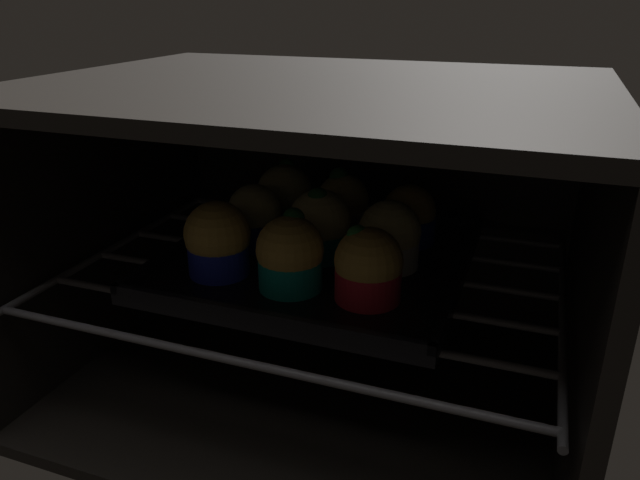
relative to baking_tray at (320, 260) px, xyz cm
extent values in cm
cube|color=black|center=(0.00, -1.97, -15.43)|extent=(59.00, 47.00, 1.50)
cube|color=black|center=(0.00, -1.97, 20.07)|extent=(59.00, 47.00, 1.50)
cube|color=black|center=(0.00, 20.78, 2.32)|extent=(59.00, 1.50, 34.00)
cube|color=black|center=(-28.75, -1.97, 2.32)|extent=(1.50, 47.00, 34.00)
cube|color=black|center=(28.75, -1.97, 2.32)|extent=(1.50, 47.00, 34.00)
cylinder|color=#4C494C|center=(0.00, -20.97, -1.08)|extent=(54.00, 0.80, 0.80)
cylinder|color=#4C494C|center=(0.00, -13.37, -1.08)|extent=(54.00, 0.80, 0.80)
cylinder|color=#4C494C|center=(0.00, -5.77, -1.08)|extent=(54.00, 0.80, 0.80)
cylinder|color=#4C494C|center=(0.00, 1.83, -1.08)|extent=(54.00, 0.80, 0.80)
cylinder|color=#4C494C|center=(0.00, 9.43, -1.08)|extent=(54.00, 0.80, 0.80)
cylinder|color=#4C494C|center=(0.00, 17.03, -1.08)|extent=(54.00, 0.80, 0.80)
cylinder|color=#4C494C|center=(-27.00, -1.97, -1.08)|extent=(0.80, 42.00, 0.80)
cylinder|color=#4C494C|center=(27.00, -1.97, -1.08)|extent=(0.80, 42.00, 0.80)
cube|color=black|center=(0.00, 0.00, -0.08)|extent=(33.40, 33.40, 1.20)
cube|color=black|center=(0.00, -16.30, 1.02)|extent=(33.40, 0.80, 1.00)
cube|color=black|center=(0.00, 16.30, 1.02)|extent=(33.40, 0.80, 1.00)
cube|color=black|center=(-16.30, 0.00, 1.02)|extent=(0.80, 33.40, 1.00)
cube|color=black|center=(16.30, 0.00, 1.02)|extent=(0.80, 33.40, 1.00)
cylinder|color=#1928B7|center=(-8.73, -8.22, 2.18)|extent=(6.69, 6.69, 3.32)
sphere|color=gold|center=(-8.73, -8.22, 5.11)|extent=(7.22, 7.22, 7.22)
cylinder|color=#0C8C84|center=(0.29, -8.81, 2.18)|extent=(6.69, 6.69, 3.32)
sphere|color=gold|center=(0.29, -8.81, 4.86)|extent=(7.04, 7.04, 7.04)
sphere|color=#19511E|center=(-0.21, -7.72, 7.80)|extent=(2.33, 2.33, 2.33)
cylinder|color=red|center=(8.26, -8.44, 2.18)|extent=(6.69, 6.69, 3.32)
sphere|color=gold|center=(8.26, -8.44, 4.66)|extent=(6.88, 6.88, 6.88)
sphere|color=#28702D|center=(7.03, -8.45, 7.25)|extent=(2.12, 2.12, 2.12)
cylinder|color=#1928B7|center=(-8.54, 0.38, 2.18)|extent=(6.69, 6.69, 3.32)
sphere|color=#E0CC7A|center=(-8.54, 0.38, 4.90)|extent=(6.52, 6.52, 6.52)
cylinder|color=#0C8C84|center=(-0.30, -0.11, 2.18)|extent=(6.69, 6.69, 3.32)
sphere|color=#E0CC7A|center=(-0.30, -0.11, 5.02)|extent=(7.23, 7.23, 7.23)
sphere|color=#1E6023|center=(-0.39, -0.70, 7.91)|extent=(2.38, 2.38, 2.38)
cylinder|color=silver|center=(8.20, 0.07, 2.18)|extent=(6.69, 6.69, 3.32)
sphere|color=#E0CC7A|center=(8.20, 0.07, 4.69)|extent=(7.01, 7.01, 7.01)
cylinder|color=silver|center=(-8.13, 8.48, 2.18)|extent=(6.69, 6.69, 3.32)
sphere|color=#E0CC7A|center=(-8.13, 8.48, 4.94)|extent=(7.24, 7.24, 7.24)
sphere|color=#1E6023|center=(-8.40, 10.00, 8.00)|extent=(2.05, 2.05, 2.05)
cylinder|color=silver|center=(0.24, 8.37, 2.18)|extent=(6.69, 6.69, 3.32)
sphere|color=#DBBC60|center=(0.24, 8.37, 4.93)|extent=(6.50, 6.50, 6.50)
sphere|color=#28702D|center=(-0.56, 8.51, 7.67)|extent=(2.57, 2.57, 2.57)
cylinder|color=#1928B7|center=(8.62, 8.12, 2.18)|extent=(6.69, 6.69, 3.32)
sphere|color=gold|center=(8.62, 8.12, 4.47)|extent=(6.52, 6.52, 6.52)
camera|label=1|loc=(22.68, -60.91, 29.01)|focal=33.89mm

